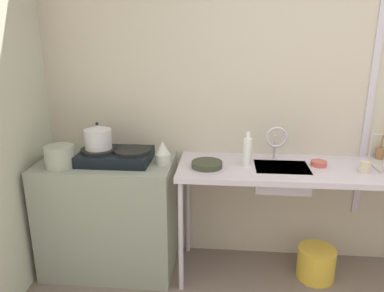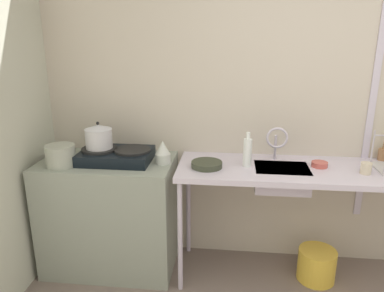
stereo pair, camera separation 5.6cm
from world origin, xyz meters
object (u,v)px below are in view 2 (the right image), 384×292
(small_bowl_on_drainboard, at_px, (319,164))
(utensil_jar, at_px, (382,154))
(percolator, at_px, (163,153))
(faucet, at_px, (277,139))
(frying_pan, at_px, (207,164))
(bottle_by_sink, at_px, (247,152))
(pot_on_left_burner, at_px, (99,136))
(cup_by_rack, at_px, (366,168))
(bucket_on_floor, at_px, (317,265))
(pot_beside_stove, at_px, (61,156))
(sink_basin, at_px, (281,178))
(stove, at_px, (116,155))

(small_bowl_on_drainboard, distance_m, utensil_jar, 0.54)
(percolator, xyz_separation_m, faucet, (0.83, 0.12, 0.09))
(frying_pan, relative_size, bottle_by_sink, 0.88)
(pot_on_left_burner, xyz_separation_m, cup_by_rack, (1.90, -0.07, -0.15))
(pot_on_left_burner, relative_size, bottle_by_sink, 0.79)
(pot_on_left_burner, xyz_separation_m, bucket_on_floor, (1.66, -0.03, -0.96))
(utensil_jar, bearing_deg, pot_on_left_burner, -173.49)
(pot_beside_stove, relative_size, bucket_on_floor, 0.74)
(pot_beside_stove, xyz_separation_m, frying_pan, (1.05, 0.09, -0.06))
(small_bowl_on_drainboard, bearing_deg, cup_by_rack, -20.68)
(faucet, relative_size, bottle_by_sink, 1.07)
(sink_basin, bearing_deg, utensil_jar, 17.89)
(utensil_jar, bearing_deg, faucet, -170.64)
(pot_on_left_burner, height_order, sink_basin, pot_on_left_burner)
(percolator, xyz_separation_m, sink_basin, (0.87, 0.00, -0.16))
(pot_on_left_burner, distance_m, sink_basin, 1.38)
(percolator, bearing_deg, pot_beside_stove, -169.08)
(sink_basin, bearing_deg, bottle_by_sink, 179.62)
(faucet, height_order, utensil_jar, faucet)
(faucet, xyz_separation_m, bottle_by_sink, (-0.21, -0.11, -0.07))
(sink_basin, distance_m, bucket_on_floor, 0.76)
(pot_on_left_burner, height_order, pot_beside_stove, pot_on_left_burner)
(percolator, relative_size, utensil_jar, 0.77)
(stove, xyz_separation_m, sink_basin, (1.23, -0.01, -0.13))
(frying_pan, bearing_deg, cup_by_rack, -0.53)
(small_bowl_on_drainboard, relative_size, bottle_by_sink, 0.45)
(sink_basin, height_order, small_bowl_on_drainboard, small_bowl_on_drainboard)
(sink_basin, relative_size, small_bowl_on_drainboard, 3.36)
(stove, relative_size, frying_pan, 2.36)
(small_bowl_on_drainboard, bearing_deg, percolator, -177.44)
(cup_by_rack, relative_size, utensil_jar, 0.36)
(cup_by_rack, distance_m, bottle_by_sink, 0.81)
(cup_by_rack, bearing_deg, stove, 177.83)
(percolator, height_order, sink_basin, percolator)
(small_bowl_on_drainboard, xyz_separation_m, bucket_on_floor, (0.04, -0.07, -0.79))
(pot_on_left_burner, bearing_deg, frying_pan, -4.03)
(faucet, height_order, small_bowl_on_drainboard, faucet)
(percolator, distance_m, bottle_by_sink, 0.62)
(small_bowl_on_drainboard, bearing_deg, pot_on_left_burner, -178.59)
(utensil_jar, bearing_deg, small_bowl_on_drainboard, -158.05)
(faucet, height_order, bucket_on_floor, faucet)
(pot_beside_stove, bearing_deg, sink_basin, 5.16)
(frying_pan, distance_m, utensil_jar, 1.35)
(frying_pan, bearing_deg, small_bowl_on_drainboard, 6.84)
(pot_on_left_burner, bearing_deg, utensil_jar, 6.51)
(pot_on_left_burner, distance_m, percolator, 0.50)
(pot_on_left_burner, height_order, bucket_on_floor, pot_on_left_burner)
(bottle_by_sink, xyz_separation_m, utensil_jar, (1.02, 0.25, -0.06))
(stove, relative_size, percolator, 3.07)
(bottle_by_sink, bearing_deg, small_bowl_on_drainboard, 4.94)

